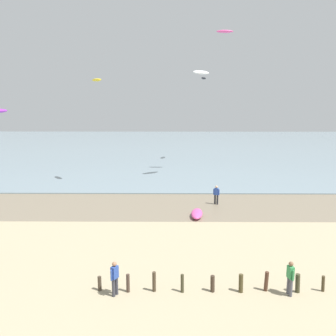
% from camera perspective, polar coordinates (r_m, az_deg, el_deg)
% --- Properties ---
extents(wet_sand_strip, '(120.00, 8.31, 0.01)m').
position_cam_1_polar(wet_sand_strip, '(32.33, -4.32, -5.94)').
color(wet_sand_strip, '#7A6D59').
rests_on(wet_sand_strip, ground).
extents(sea, '(160.00, 70.00, 0.10)m').
position_cam_1_polar(sea, '(70.67, -1.69, 3.19)').
color(sea, gray).
rests_on(sea, ground).
extents(groyne_mid, '(17.96, 0.36, 1.02)m').
position_cam_1_polar(groyne_mid, '(19.45, 17.82, -16.73)').
color(groyne_mid, '#413629').
rests_on(groyne_mid, ground).
extents(person_mid_beach, '(0.37, 0.50, 1.71)m').
position_cam_1_polar(person_mid_beach, '(18.25, -8.29, -16.52)').
color(person_mid_beach, '#383842').
rests_on(person_mid_beach, ground).
extents(person_by_waterline, '(0.54, 0.33, 1.71)m').
position_cam_1_polar(person_by_waterline, '(32.83, 7.53, -4.09)').
color(person_by_waterline, '#232328').
rests_on(person_by_waterline, ground).
extents(person_left_flank, '(0.29, 0.56, 1.71)m').
position_cam_1_polar(person_left_flank, '(18.99, 18.50, -15.85)').
color(person_left_flank, '#4C4C56').
rests_on(person_left_flank, ground).
extents(grounded_kite, '(1.15, 2.56, 0.50)m').
position_cam_1_polar(grounded_kite, '(29.47, 4.52, -7.10)').
color(grounded_kite, '#E54C99').
rests_on(grounded_kite, ground).
extents(kite_aloft_0, '(0.98, 2.10, 0.40)m').
position_cam_1_polar(kite_aloft_0, '(54.73, 5.57, 13.75)').
color(kite_aloft_0, black).
extents(kite_aloft_2, '(2.37, 2.13, 0.64)m').
position_cam_1_polar(kite_aloft_2, '(42.48, 5.19, 14.61)').
color(kite_aloft_2, white).
extents(kite_aloft_5, '(1.60, 1.88, 0.34)m').
position_cam_1_polar(kite_aloft_5, '(40.32, -11.05, 13.32)').
color(kite_aloft_5, yellow).
extents(kite_aloft_7, '(2.02, 0.75, 0.38)m').
position_cam_1_polar(kite_aloft_7, '(46.14, 8.85, 20.28)').
color(kite_aloft_7, '#E54C99').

